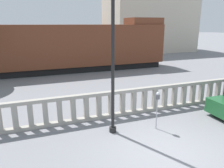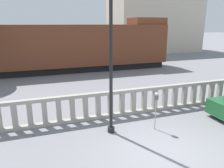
# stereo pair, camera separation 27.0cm
# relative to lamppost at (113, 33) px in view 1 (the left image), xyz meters

# --- Properties ---
(ground_plane) EXTENTS (160.00, 160.00, 0.00)m
(ground_plane) POSITION_rel_lamppost_xyz_m (0.98, -1.94, -3.73)
(ground_plane) COLOR slate
(balustrade) EXTENTS (14.15, 0.24, 1.19)m
(balustrade) POSITION_rel_lamppost_xyz_m (0.98, 1.36, -3.14)
(balustrade) COLOR #9E998E
(balustrade) RESTS_ON ground
(lamppost) EXTENTS (0.36, 0.36, 6.35)m
(lamppost) POSITION_rel_lamppost_xyz_m (0.00, 0.00, 0.00)
(lamppost) COLOR black
(lamppost) RESTS_ON ground
(parking_meter) EXTENTS (0.16, 0.16, 1.52)m
(parking_meter) POSITION_rel_lamppost_xyz_m (1.71, -0.35, -2.52)
(parking_meter) COLOR #99999E
(parking_meter) RESTS_ON ground
(train_near) EXTENTS (23.26, 2.64, 4.56)m
(train_near) POSITION_rel_lamppost_xyz_m (-2.46, 11.71, -1.66)
(train_near) COLOR black
(train_near) RESTS_ON ground
(train_far) EXTENTS (27.71, 3.13, 3.87)m
(train_far) POSITION_rel_lamppost_xyz_m (3.42, 25.35, -2.01)
(train_far) COLOR black
(train_far) RESTS_ON ground
(building_block) EXTENTS (12.47, 7.30, 9.50)m
(building_block) POSITION_rel_lamppost_xyz_m (14.34, 22.57, 1.01)
(building_block) COLOR beige
(building_block) RESTS_ON ground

